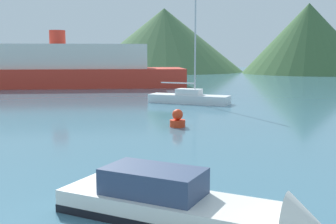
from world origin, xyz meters
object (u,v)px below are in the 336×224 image
object	(u,v)px
motorboat_near	(192,209)
buoy_marker	(178,120)
ferry_distant	(58,68)
sailboat_inner	(189,97)

from	to	relation	value
motorboat_near	buoy_marker	distance (m)	12.75
motorboat_near	buoy_marker	world-z (taller)	motorboat_near
ferry_distant	buoy_marker	bearing A→B (deg)	-69.72
ferry_distant	buoy_marker	world-z (taller)	ferry_distant
motorboat_near	sailboat_inner	xyz separation A→B (m)	(-2.67, 23.28, 0.12)
sailboat_inner	ferry_distant	bearing A→B (deg)	153.88
ferry_distant	buoy_marker	distance (m)	30.42
buoy_marker	ferry_distant	bearing A→B (deg)	125.06
sailboat_inner	buoy_marker	xyz separation A→B (m)	(0.59, -10.70, -0.09)
ferry_distant	sailboat_inner	bearing A→B (deg)	-54.80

